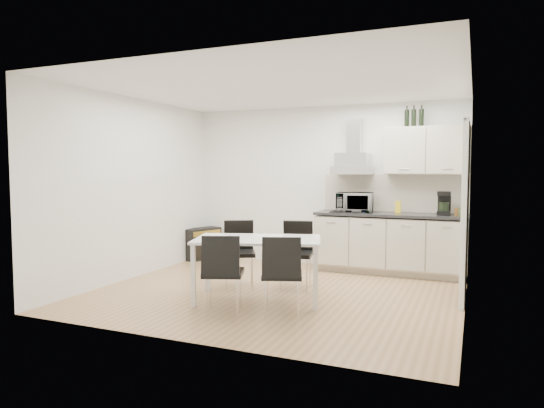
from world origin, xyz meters
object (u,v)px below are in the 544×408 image
at_px(kitchenette, 393,219).
at_px(dining_table, 258,244).
at_px(chair_near_right, 282,276).
at_px(chair_far_right, 296,255).
at_px(chair_near_left, 223,274).
at_px(floor_speaker, 281,253).
at_px(guitar_amp, 202,243).
at_px(chair_far_left, 239,254).

distance_m(kitchenette, dining_table, 2.51).
xyz_separation_m(dining_table, chair_near_right, (0.51, -0.49, -0.24)).
bearing_deg(chair_far_right, kitchenette, -137.60).
distance_m(chair_near_left, floor_speaker, 3.04).
bearing_deg(dining_table, chair_near_right, -61.30).
bearing_deg(chair_near_right, dining_table, 116.21).
relative_size(chair_far_right, chair_near_right, 1.00).
xyz_separation_m(chair_far_right, chair_near_right, (0.30, -1.24, 0.00)).
height_order(dining_table, floor_speaker, dining_table).
bearing_deg(chair_near_left, guitar_amp, 104.44).
xyz_separation_m(chair_near_left, chair_near_right, (0.62, 0.16, 0.00)).
bearing_deg(chair_near_right, chair_far_right, 83.61).
distance_m(dining_table, guitar_amp, 2.93).
height_order(chair_near_left, floor_speaker, chair_near_left).
height_order(chair_far_left, chair_near_left, same).
height_order(chair_far_right, chair_near_right, same).
relative_size(chair_far_right, guitar_amp, 1.24).
bearing_deg(guitar_amp, chair_far_right, -9.84).
relative_size(chair_far_left, chair_far_right, 1.00).
bearing_deg(chair_near_right, guitar_amp, 114.81).
relative_size(kitchenette, chair_near_right, 2.86).
height_order(dining_table, chair_far_right, chair_far_right).
bearing_deg(kitchenette, floor_speaker, 174.97).
xyz_separation_m(kitchenette, guitar_amp, (-3.28, -0.08, -0.56)).
distance_m(dining_table, floor_speaker, 2.47).
bearing_deg(chair_near_left, chair_far_left, 88.25).
height_order(chair_far_left, guitar_amp, chair_far_left).
bearing_deg(dining_table, chair_far_left, 117.57).
bearing_deg(floor_speaker, chair_near_left, -70.90).
distance_m(kitchenette, guitar_amp, 3.33).
xyz_separation_m(kitchenette, chair_far_right, (-1.04, -1.42, -0.39)).
xyz_separation_m(chair_far_right, floor_speaker, (-0.84, 1.58, -0.28)).
distance_m(chair_far_right, chair_near_right, 1.28).
distance_m(chair_near_left, guitar_amp, 3.34).
height_order(chair_near_left, guitar_amp, chair_near_left).
distance_m(chair_far_right, guitar_amp, 2.61).
distance_m(chair_far_left, guitar_amp, 2.19).
bearing_deg(guitar_amp, chair_far_left, -25.08).
bearing_deg(chair_far_right, chair_near_right, 92.06).
height_order(kitchenette, guitar_amp, kitchenette).
height_order(chair_far_left, floor_speaker, chair_far_left).
relative_size(chair_near_left, floor_speaker, 2.69).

